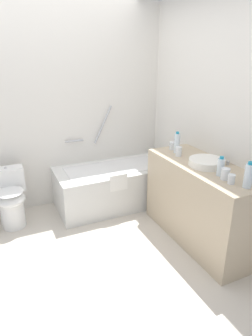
# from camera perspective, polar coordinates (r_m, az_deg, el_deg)

# --- Properties ---
(ground_plane) EXTENTS (4.12, 4.12, 0.00)m
(ground_plane) POSITION_cam_1_polar(r_m,az_deg,el_deg) (3.16, -9.67, -15.83)
(ground_plane) COLOR beige
(wall_back_tiled) EXTENTS (3.52, 0.10, 2.52)m
(wall_back_tiled) POSITION_cam_1_polar(r_m,az_deg,el_deg) (3.78, -15.89, 10.91)
(wall_back_tiled) COLOR silver
(wall_back_tiled) RESTS_ON ground_plane
(wall_right_mirror) EXTENTS (0.10, 2.74, 2.52)m
(wall_right_mirror) POSITION_cam_1_polar(r_m,az_deg,el_deg) (3.35, 16.83, 9.54)
(wall_right_mirror) COLOR silver
(wall_right_mirror) RESTS_ON ground_plane
(bathtub) EXTENTS (1.49, 0.73, 1.26)m
(bathtub) POSITION_cam_1_polar(r_m,az_deg,el_deg) (3.88, -2.35, -3.21)
(bathtub) COLOR silver
(bathtub) RESTS_ON ground_plane
(toilet) EXTENTS (0.37, 0.49, 0.68)m
(toilet) POSITION_cam_1_polar(r_m,az_deg,el_deg) (3.63, -21.57, -5.50)
(toilet) COLOR white
(toilet) RESTS_ON ground_plane
(vanity_counter) EXTENTS (0.54, 1.38, 0.86)m
(vanity_counter) POSITION_cam_1_polar(r_m,az_deg,el_deg) (3.20, 14.39, -6.58)
(vanity_counter) COLOR tan
(vanity_counter) RESTS_ON ground_plane
(sink_basin) EXTENTS (0.35, 0.35, 0.07)m
(sink_basin) POSITION_cam_1_polar(r_m,az_deg,el_deg) (3.00, 15.45, 1.06)
(sink_basin) COLOR white
(sink_basin) RESTS_ON vanity_counter
(sink_faucet) EXTENTS (0.11, 0.15, 0.06)m
(sink_faucet) POSITION_cam_1_polar(r_m,az_deg,el_deg) (3.13, 18.34, 1.46)
(sink_faucet) COLOR #B2B2B7
(sink_faucet) RESTS_ON vanity_counter
(water_bottle_0) EXTENTS (0.07, 0.07, 0.23)m
(water_bottle_0) POSITION_cam_1_polar(r_m,az_deg,el_deg) (2.59, 22.76, -1.38)
(water_bottle_0) COLOR silver
(water_bottle_0) RESTS_ON vanity_counter
(water_bottle_1) EXTENTS (0.06, 0.06, 0.18)m
(water_bottle_1) POSITION_cam_1_polar(r_m,az_deg,el_deg) (2.77, 17.96, 0.22)
(water_bottle_1) COLOR silver
(water_bottle_1) RESTS_ON vanity_counter
(water_bottle_2) EXTENTS (0.06, 0.06, 0.24)m
(water_bottle_2) POSITION_cam_1_polar(r_m,az_deg,el_deg) (3.30, 9.89, 4.82)
(water_bottle_2) COLOR silver
(water_bottle_2) RESTS_ON vanity_counter
(drinking_glass_0) EXTENTS (0.08, 0.08, 0.10)m
(drinking_glass_0) POSITION_cam_1_polar(r_m,az_deg,el_deg) (2.71, 18.78, -1.09)
(drinking_glass_0) COLOR white
(drinking_glass_0) RESTS_ON vanity_counter
(drinking_glass_1) EXTENTS (0.07, 0.07, 0.10)m
(drinking_glass_1) POSITION_cam_1_polar(r_m,az_deg,el_deg) (3.21, 10.23, 3.19)
(drinking_glass_1) COLOR white
(drinking_glass_1) RESTS_ON vanity_counter
(drinking_glass_2) EXTENTS (0.08, 0.08, 0.09)m
(drinking_glass_2) POSITION_cam_1_polar(r_m,az_deg,el_deg) (3.43, 9.10, 4.28)
(drinking_glass_2) COLOR white
(drinking_glass_2) RESTS_ON vanity_counter
(drinking_glass_3) EXTENTS (0.06, 0.06, 0.08)m
(drinking_glass_3) POSITION_cam_1_polar(r_m,az_deg,el_deg) (2.64, 19.84, -2.05)
(drinking_glass_3) COLOR white
(drinking_glass_3) RESTS_ON vanity_counter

